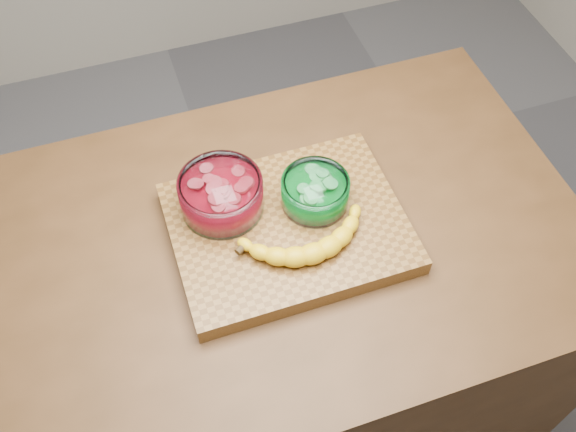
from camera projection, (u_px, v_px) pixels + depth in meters
name	position (u px, v px, depth m)	size (l,w,h in m)	color
ground	(288.00, 396.00, 2.01)	(3.50, 3.50, 0.00)	#5E5D62
counter	(288.00, 333.00, 1.64)	(1.20, 0.80, 0.90)	#492D16
cutting_board	(288.00, 228.00, 1.26)	(0.45, 0.35, 0.04)	brown
bowl_red	(221.00, 195.00, 1.24)	(0.16, 0.16, 0.08)	white
bowl_green	(315.00, 192.00, 1.25)	(0.13, 0.13, 0.06)	white
banana	(306.00, 240.00, 1.20)	(0.29, 0.13, 0.04)	gold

